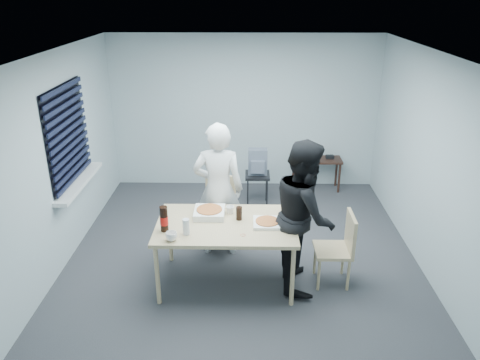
{
  "coord_description": "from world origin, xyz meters",
  "views": [
    {
      "loc": [
        0.07,
        -5.25,
        3.28
      ],
      "look_at": [
        -0.03,
        0.1,
        1.06
      ],
      "focal_mm": 35.0,
      "sensor_mm": 36.0,
      "label": 1
    }
  ],
  "objects_px": {
    "dining_table": "(226,228)",
    "person_white": "(218,190)",
    "person_black": "(304,215)",
    "mug_b": "(230,210)",
    "chair_far": "(221,204)",
    "stool": "(257,180)",
    "chair_right": "(341,244)",
    "soda_bottle": "(164,219)",
    "side_table": "(317,163)",
    "mug_a": "(171,236)",
    "backpack": "(258,162)"
  },
  "relations": [
    {
      "from": "dining_table",
      "to": "person_white",
      "type": "distance_m",
      "value": 0.73
    },
    {
      "from": "dining_table",
      "to": "chair_far",
      "type": "bearing_deg",
      "value": 96.85
    },
    {
      "from": "soda_bottle",
      "to": "mug_b",
      "type": "bearing_deg",
      "value": 31.96
    },
    {
      "from": "stool",
      "to": "mug_a",
      "type": "xyz_separation_m",
      "value": [
        -0.96,
        -2.53,
        0.4
      ]
    },
    {
      "from": "backpack",
      "to": "chair_right",
      "type": "bearing_deg",
      "value": -63.57
    },
    {
      "from": "mug_b",
      "to": "side_table",
      "type": "bearing_deg",
      "value": 61.32
    },
    {
      "from": "chair_far",
      "to": "person_white",
      "type": "bearing_deg",
      "value": -90.55
    },
    {
      "from": "chair_far",
      "to": "mug_b",
      "type": "relative_size",
      "value": 8.9
    },
    {
      "from": "chair_right",
      "to": "mug_a",
      "type": "height_order",
      "value": "chair_right"
    },
    {
      "from": "chair_far",
      "to": "dining_table",
      "type": "bearing_deg",
      "value": -83.15
    },
    {
      "from": "chair_right",
      "to": "mug_b",
      "type": "bearing_deg",
      "value": 168.99
    },
    {
      "from": "backpack",
      "to": "stool",
      "type": "bearing_deg",
      "value": 92.67
    },
    {
      "from": "person_white",
      "to": "stool",
      "type": "height_order",
      "value": "person_white"
    },
    {
      "from": "person_black",
      "to": "mug_b",
      "type": "relative_size",
      "value": 17.7
    },
    {
      "from": "mug_a",
      "to": "mug_b",
      "type": "xyz_separation_m",
      "value": [
        0.6,
        0.65,
        -0.0
      ]
    },
    {
      "from": "person_white",
      "to": "backpack",
      "type": "relative_size",
      "value": 4.25
    },
    {
      "from": "person_black",
      "to": "side_table",
      "type": "bearing_deg",
      "value": -10.9
    },
    {
      "from": "person_white",
      "to": "side_table",
      "type": "relative_size",
      "value": 2.12
    },
    {
      "from": "stool",
      "to": "soda_bottle",
      "type": "xyz_separation_m",
      "value": [
        -1.07,
        -2.32,
        0.49
      ]
    },
    {
      "from": "chair_far",
      "to": "mug_b",
      "type": "height_order",
      "value": "chair_far"
    },
    {
      "from": "mug_a",
      "to": "person_black",
      "type": "bearing_deg",
      "value": 15.69
    },
    {
      "from": "mug_b",
      "to": "person_black",
      "type": "bearing_deg",
      "value": -16.02
    },
    {
      "from": "chair_far",
      "to": "stool",
      "type": "distance_m",
      "value": 1.2
    },
    {
      "from": "chair_far",
      "to": "mug_a",
      "type": "bearing_deg",
      "value": -106.72
    },
    {
      "from": "chair_right",
      "to": "backpack",
      "type": "xyz_separation_m",
      "value": [
        -0.93,
        2.11,
        0.22
      ]
    },
    {
      "from": "side_table",
      "to": "chair_far",
      "type": "bearing_deg",
      "value": -131.8
    },
    {
      "from": "stool",
      "to": "soda_bottle",
      "type": "distance_m",
      "value": 2.6
    },
    {
      "from": "chair_far",
      "to": "person_black",
      "type": "bearing_deg",
      "value": -45.97
    },
    {
      "from": "chair_right",
      "to": "person_black",
      "type": "relative_size",
      "value": 0.5
    },
    {
      "from": "stool",
      "to": "mug_b",
      "type": "bearing_deg",
      "value": -100.9
    },
    {
      "from": "chair_right",
      "to": "mug_a",
      "type": "relative_size",
      "value": 7.24
    },
    {
      "from": "side_table",
      "to": "chair_right",
      "type": "bearing_deg",
      "value": -91.95
    },
    {
      "from": "person_black",
      "to": "backpack",
      "type": "height_order",
      "value": "person_black"
    },
    {
      "from": "mug_a",
      "to": "dining_table",
      "type": "bearing_deg",
      "value": 35.05
    },
    {
      "from": "chair_right",
      "to": "stool",
      "type": "bearing_deg",
      "value": 113.64
    },
    {
      "from": "dining_table",
      "to": "person_white",
      "type": "height_order",
      "value": "person_white"
    },
    {
      "from": "mug_b",
      "to": "soda_bottle",
      "type": "distance_m",
      "value": 0.84
    },
    {
      "from": "chair_right",
      "to": "soda_bottle",
      "type": "bearing_deg",
      "value": -174.57
    },
    {
      "from": "side_table",
      "to": "mug_b",
      "type": "xyz_separation_m",
      "value": [
        -1.39,
        -2.54,
        0.35
      ]
    },
    {
      "from": "side_table",
      "to": "stool",
      "type": "bearing_deg",
      "value": -147.23
    },
    {
      "from": "side_table",
      "to": "backpack",
      "type": "distance_m",
      "value": 1.25
    },
    {
      "from": "person_white",
      "to": "person_black",
      "type": "relative_size",
      "value": 1.0
    },
    {
      "from": "chair_far",
      "to": "soda_bottle",
      "type": "xyz_separation_m",
      "value": [
        -0.55,
        -1.25,
        0.41
      ]
    },
    {
      "from": "backpack",
      "to": "chair_far",
      "type": "bearing_deg",
      "value": -113.61
    },
    {
      "from": "backpack",
      "to": "soda_bottle",
      "type": "xyz_separation_m",
      "value": [
        -1.07,
        -2.3,
        0.18
      ]
    },
    {
      "from": "chair_right",
      "to": "person_white",
      "type": "relative_size",
      "value": 0.5
    },
    {
      "from": "mug_b",
      "to": "person_white",
      "type": "bearing_deg",
      "value": 110.39
    },
    {
      "from": "person_white",
      "to": "stool",
      "type": "relative_size",
      "value": 3.32
    },
    {
      "from": "mug_a",
      "to": "person_white",
      "type": "bearing_deg",
      "value": 68.42
    },
    {
      "from": "chair_right",
      "to": "side_table",
      "type": "height_order",
      "value": "chair_right"
    }
  ]
}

